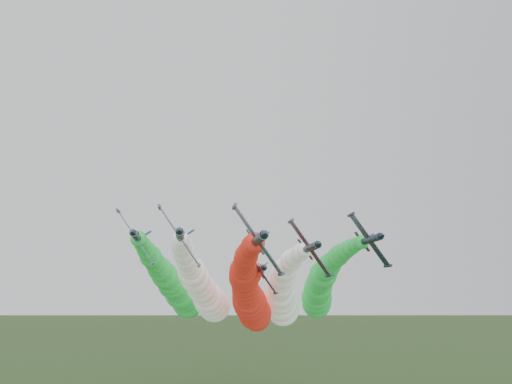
# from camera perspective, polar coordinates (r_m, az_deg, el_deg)

# --- Properties ---
(jet_lead) EXTENTS (17.27, 85.94, 21.32)m
(jet_lead) POSITION_cam_1_polar(r_m,az_deg,el_deg) (122.63, -0.72, -12.01)
(jet_lead) COLOR black
(jet_lead) RESTS_ON ground
(jet_inner_left) EXTENTS (17.35, 86.02, 21.40)m
(jet_inner_left) POSITION_cam_1_polar(r_m,az_deg,el_deg) (133.45, -5.91, -11.21)
(jet_inner_left) COLOR black
(jet_inner_left) RESTS_ON ground
(jet_inner_right) EXTENTS (17.54, 86.21, 21.59)m
(jet_inner_right) POSITION_cam_1_polar(r_m,az_deg,el_deg) (139.18, 3.00, -11.81)
(jet_inner_right) COLOR black
(jet_inner_right) RESTS_ON ground
(jet_outer_left) EXTENTS (17.67, 86.34, 21.72)m
(jet_outer_left) POSITION_cam_1_polar(r_m,az_deg,el_deg) (144.39, -9.14, -10.78)
(jet_outer_left) COLOR black
(jet_outer_left) RESTS_ON ground
(jet_outer_right) EXTENTS (17.21, 85.88, 21.26)m
(jet_outer_right) POSITION_cam_1_polar(r_m,az_deg,el_deg) (143.74, 7.31, -10.92)
(jet_outer_right) COLOR black
(jet_outer_right) RESTS_ON ground
(jet_trail) EXTENTS (17.36, 86.03, 21.41)m
(jet_trail) POSITION_cam_1_polar(r_m,az_deg,el_deg) (151.87, -0.43, -12.74)
(jet_trail) COLOR black
(jet_trail) RESTS_ON ground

